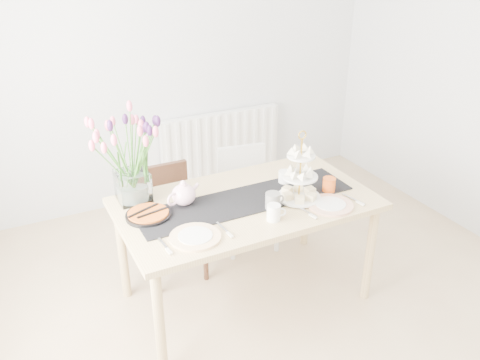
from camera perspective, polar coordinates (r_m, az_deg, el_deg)
name	(u,v)px	position (r m, az deg, el deg)	size (l,w,h in m)	color
room_shell	(312,148)	(2.57, 8.14, 3.54)	(4.50, 4.50, 4.50)	tan
radiator	(221,143)	(4.89, -2.13, 4.23)	(1.20, 0.08, 0.60)	white
dining_table	(246,211)	(3.24, 0.69, -3.54)	(1.60, 0.90, 0.75)	tan
chair_brown	(167,214)	(3.67, -8.17, -3.76)	(0.40, 0.40, 0.80)	#331E12
chair_white	(245,189)	(3.99, 0.58, -1.07)	(0.45, 0.45, 0.78)	silver
table_runner	(246,200)	(3.20, 0.69, -2.28)	(1.40, 0.35, 0.01)	black
tulip_vase	(128,142)	(3.12, -12.43, 4.17)	(0.71, 0.71, 0.61)	silver
cake_stand	(300,182)	(3.19, 6.71, -0.26)	(0.28, 0.28, 0.41)	gold
teapot	(184,195)	(3.13, -6.34, -1.64)	(0.24, 0.19, 0.16)	white
cream_jug	(285,177)	(3.42, 5.04, 0.33)	(0.09, 0.09, 0.09)	white
tart_tin	(148,215)	(3.06, -10.25, -3.86)	(0.27, 0.27, 0.03)	black
mug_grey	(273,201)	(3.09, 3.69, -2.40)	(0.09, 0.09, 0.11)	slate
mug_white	(274,213)	(2.98, 3.80, -3.67)	(0.08, 0.08, 0.10)	white
mug_orange	(329,185)	(3.33, 9.96, -0.56)	(0.08, 0.08, 0.10)	orange
plate_left	(195,237)	(2.83, -5.05, -6.37)	(0.29, 0.29, 0.01)	white
plate_right	(330,205)	(3.18, 10.12, -2.78)	(0.28, 0.28, 0.01)	white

